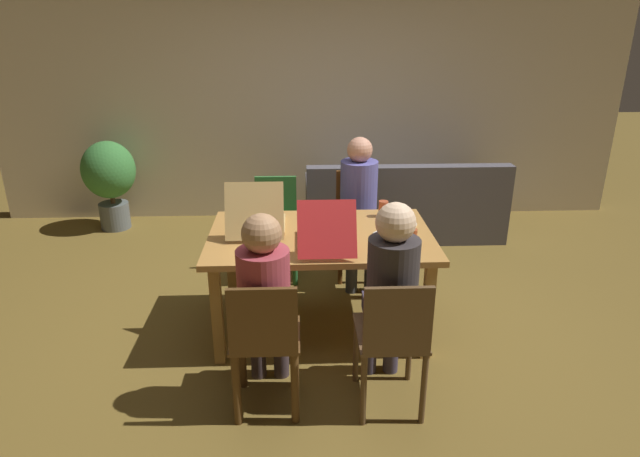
% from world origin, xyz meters
% --- Properties ---
extents(ground_plane, '(20.00, 20.00, 0.00)m').
position_xyz_m(ground_plane, '(0.00, 0.00, 0.00)').
color(ground_plane, brown).
extents(back_wall, '(7.13, 0.12, 2.73)m').
position_xyz_m(back_wall, '(0.00, 2.64, 1.36)').
color(back_wall, beige).
rests_on(back_wall, ground).
extents(dining_table, '(1.60, 1.04, 0.76)m').
position_xyz_m(dining_table, '(0.00, 0.00, 0.68)').
color(dining_table, '#B57F3E').
rests_on(dining_table, ground).
extents(chair_0, '(0.40, 0.41, 0.88)m').
position_xyz_m(chair_0, '(-0.36, -0.95, 0.47)').
color(chair_0, '#54381A').
rests_on(chair_0, ground).
extents(person_0, '(0.30, 0.48, 1.23)m').
position_xyz_m(person_0, '(-0.36, -0.82, 0.73)').
color(person_0, '#443536').
rests_on(person_0, ground).
extents(chair_1, '(0.39, 0.39, 0.95)m').
position_xyz_m(chair_1, '(0.37, 0.96, 0.52)').
color(chair_1, brown).
rests_on(chair_1, ground).
extents(person_1, '(0.32, 0.53, 1.28)m').
position_xyz_m(person_1, '(0.37, 0.82, 0.75)').
color(person_1, '#363C44').
rests_on(person_1, ground).
extents(chair_2, '(0.39, 0.46, 0.89)m').
position_xyz_m(chair_2, '(0.37, -0.97, 0.51)').
color(chair_2, brown).
rests_on(chair_2, ground).
extents(person_2, '(0.29, 0.50, 1.29)m').
position_xyz_m(person_2, '(0.37, -0.82, 0.76)').
color(person_2, '#40384B').
rests_on(person_2, ground).
extents(chair_3, '(0.39, 0.39, 0.90)m').
position_xyz_m(chair_3, '(-0.36, 0.96, 0.49)').
color(chair_3, '#2E7033').
rests_on(chair_3, ground).
extents(pizza_box_0, '(0.38, 0.55, 0.37)m').
position_xyz_m(pizza_box_0, '(0.02, -0.19, 0.81)').
color(pizza_box_0, red).
rests_on(pizza_box_0, dining_table).
extents(pizza_box_1, '(0.40, 0.55, 0.40)m').
position_xyz_m(pizza_box_1, '(-0.46, 0.13, 0.82)').
color(pizza_box_1, tan).
rests_on(pizza_box_1, dining_table).
extents(plate_0, '(0.20, 0.20, 0.03)m').
position_xyz_m(plate_0, '(0.46, -0.07, 0.77)').
color(plate_0, white).
rests_on(plate_0, dining_table).
extents(plate_1, '(0.21, 0.21, 0.01)m').
position_xyz_m(plate_1, '(0.63, 0.16, 0.77)').
color(plate_1, white).
rests_on(plate_1, dining_table).
extents(drinking_glass_0, '(0.07, 0.07, 0.11)m').
position_xyz_m(drinking_glass_0, '(0.61, -0.23, 0.82)').
color(drinking_glass_0, '#B04D2A').
rests_on(drinking_glass_0, dining_table).
extents(drinking_glass_1, '(0.08, 0.08, 0.13)m').
position_xyz_m(drinking_glass_1, '(0.50, 0.35, 0.83)').
color(drinking_glass_1, '#B34C2E').
rests_on(drinking_glass_1, dining_table).
extents(drinking_glass_2, '(0.07, 0.07, 0.13)m').
position_xyz_m(drinking_glass_2, '(0.17, 0.22, 0.83)').
color(drinking_glass_2, '#DDC45B').
rests_on(drinking_glass_2, dining_table).
extents(couch, '(2.08, 0.78, 0.84)m').
position_xyz_m(couch, '(0.97, 1.87, 0.30)').
color(couch, '#53515A').
rests_on(couch, ground).
extents(potted_plant, '(0.57, 0.57, 0.99)m').
position_xyz_m(potted_plant, '(-2.22, 2.21, 0.61)').
color(potted_plant, '#595F5F').
rests_on(potted_plant, ground).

